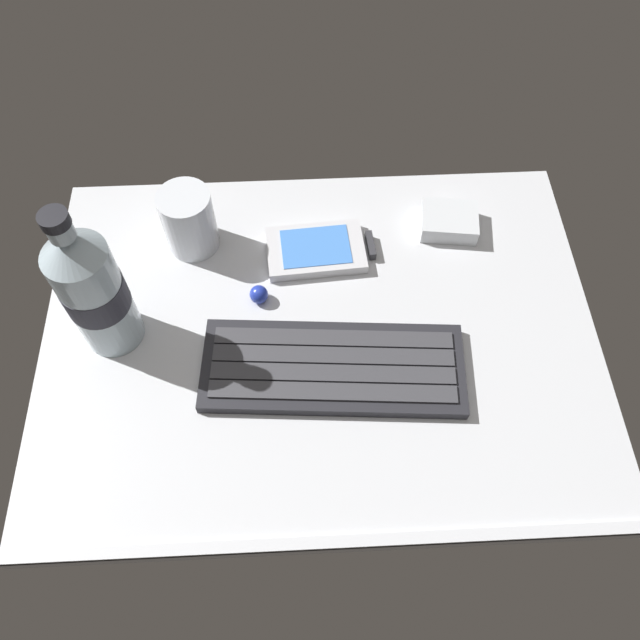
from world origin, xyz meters
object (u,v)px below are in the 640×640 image
handheld_device (321,250)px  water_bottle (93,289)px  juice_cup (189,223)px  trackball_mouse (259,294)px  keyboard (333,367)px  charger_block (449,221)px

handheld_device → water_bottle: 27.59cm
juice_cup → trackball_mouse: size_ratio=3.86×
keyboard → charger_block: bearing=51.2°
juice_cup → charger_block: 32.40cm
handheld_device → trackball_mouse: trackball_mouse is taller
charger_block → trackball_mouse: bearing=-157.7°
handheld_device → water_bottle: (-24.22, -10.31, 8.28)cm
handheld_device → charger_block: 16.76cm
water_bottle → handheld_device: bearing=23.1°
juice_cup → keyboard: bearing=-48.9°
juice_cup → trackball_mouse: bearing=-47.4°
handheld_device → juice_cup: size_ratio=1.55×
charger_block → trackball_mouse: (-24.08, -9.86, -0.10)cm
charger_block → trackball_mouse: size_ratio=3.18×
keyboard → trackball_mouse: bearing=129.8°
keyboard → handheld_device: bearing=91.9°
water_bottle → trackball_mouse: water_bottle is taller
water_bottle → charger_block: (40.64, 13.65, -7.81)cm
keyboard → trackball_mouse: trackball_mouse is taller
juice_cup → water_bottle: (-8.37, -12.72, 5.10)cm
trackball_mouse → keyboard: bearing=-50.2°
water_bottle → charger_block: water_bottle is taller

